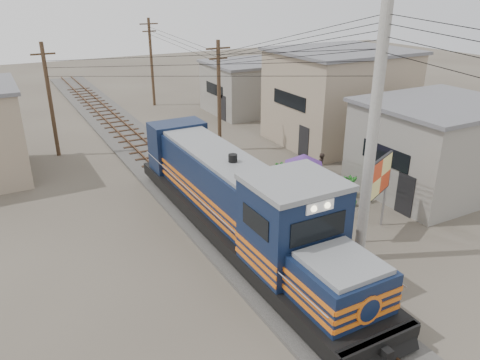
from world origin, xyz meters
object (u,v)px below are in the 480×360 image
billboard (380,178)px  vendor (320,167)px  locomotive (240,203)px  market_umbrella (304,159)px

billboard → vendor: (1.65, 5.97, -1.80)m
billboard → vendor: billboard is taller
vendor → locomotive: bearing=-0.7°
market_umbrella → locomotive: bearing=-152.2°
locomotive → market_umbrella: size_ratio=6.86×
locomotive → market_umbrella: bearing=27.8°
billboard → vendor: 6.45m
locomotive → vendor: bearing=28.2°
locomotive → vendor: 8.12m
billboard → vendor: size_ratio=2.21×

